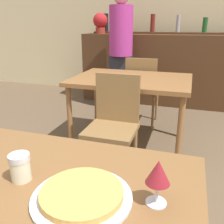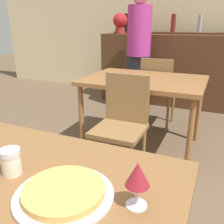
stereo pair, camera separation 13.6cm
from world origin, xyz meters
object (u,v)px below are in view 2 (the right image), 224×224
at_px(chair_far_side_back, 157,88).
at_px(potted_plant, 120,22).
at_px(pizza_tray, 64,192).
at_px(wine_glass, 138,176).
at_px(cheese_shaker, 11,162).
at_px(chair_far_side_front, 122,120).
at_px(person_standing, 139,48).

height_order(chair_far_side_back, potted_plant, potted_plant).
bearing_deg(pizza_tray, wine_glass, 13.06).
relative_size(chair_far_side_back, pizza_tray, 2.61).
height_order(pizza_tray, cheese_shaker, cheese_shaker).
bearing_deg(potted_plant, chair_far_side_front, -67.52).
xyz_separation_m(pizza_tray, person_standing, (-0.71, 2.99, 0.20)).
bearing_deg(cheese_shaker, chair_far_side_back, 90.03).
relative_size(chair_far_side_front, potted_plant, 2.71).
xyz_separation_m(chair_far_side_back, pizza_tray, (0.26, -2.43, 0.22)).
bearing_deg(pizza_tray, potted_plant, 109.04).
xyz_separation_m(chair_far_side_front, cheese_shaker, (0.00, -1.19, 0.26)).
distance_m(pizza_tray, wine_glass, 0.27).
relative_size(person_standing, potted_plant, 5.29).
xyz_separation_m(cheese_shaker, potted_plant, (-0.95, 3.49, 0.52)).
relative_size(chair_far_side_back, cheese_shaker, 8.40).
xyz_separation_m(pizza_tray, cheese_shaker, (-0.26, 0.03, 0.04)).
height_order(pizza_tray, wine_glass, wine_glass).
bearing_deg(person_standing, wine_glass, -72.15).
relative_size(chair_far_side_back, potted_plant, 2.71).
height_order(cheese_shaker, person_standing, person_standing).
bearing_deg(person_standing, cheese_shaker, -81.51).
distance_m(chair_far_side_back, cheese_shaker, 2.41).
bearing_deg(wine_glass, chair_far_side_back, 102.02).
bearing_deg(chair_far_side_back, potted_plant, -49.00).
bearing_deg(pizza_tray, cheese_shaker, 172.58).
relative_size(chair_far_side_front, cheese_shaker, 8.40).
bearing_deg(chair_far_side_front, wine_glass, -66.63).
relative_size(cheese_shaker, potted_plant, 0.32).
xyz_separation_m(chair_far_side_front, chair_far_side_back, (-0.00, 1.20, 0.00)).
bearing_deg(cheese_shaker, potted_plant, 105.27).
bearing_deg(person_standing, chair_far_side_front, -76.01).
distance_m(chair_far_side_front, pizza_tray, 1.27).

